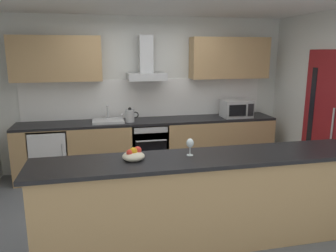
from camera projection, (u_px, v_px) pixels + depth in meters
name	position (u px, v px, depth m)	size (l,w,h in m)	color
ground	(169.00, 211.00, 4.28)	(5.90, 4.62, 0.02)	slate
wall_back	(146.00, 94.00, 5.77)	(5.90, 0.12, 2.60)	silver
backsplash_tile	(147.00, 98.00, 5.72)	(4.16, 0.02, 0.66)	white
counter_back	(150.00, 146.00, 5.59)	(4.31, 0.60, 0.90)	tan
counter_island	(204.00, 201.00, 3.44)	(3.49, 0.64, 0.98)	tan
upper_cabinets	(148.00, 58.00, 5.41)	(4.25, 0.32, 0.70)	tan
side_door	(322.00, 119.00, 4.92)	(0.08, 0.85, 2.05)	maroon
oven	(148.00, 146.00, 5.56)	(0.60, 0.62, 0.80)	slate
refrigerator	(50.00, 154.00, 5.24)	(0.58, 0.60, 0.85)	white
microwave	(236.00, 109.00, 5.73)	(0.50, 0.38, 0.30)	#B7BABC
sink	(108.00, 120.00, 5.33)	(0.50, 0.40, 0.26)	silver
kettle	(130.00, 115.00, 5.34)	(0.29, 0.15, 0.24)	#B7BABC
range_hood	(146.00, 66.00, 5.39)	(0.62, 0.45, 0.72)	#B7BABC
wine_glass	(190.00, 144.00, 3.34)	(0.08, 0.08, 0.18)	silver
fruit_bowl	(134.00, 155.00, 3.22)	(0.22, 0.22, 0.13)	beige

